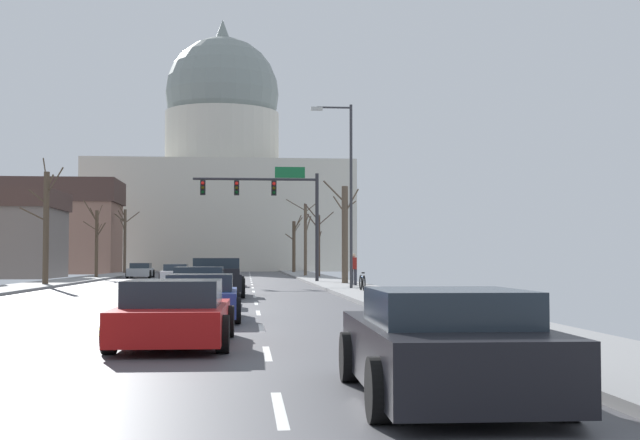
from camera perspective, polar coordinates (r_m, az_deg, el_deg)
ground at (r=38.38m, az=-9.74°, el=-4.89°), size 20.00×180.00×0.20m
signal_gantry at (r=53.19m, az=-3.17°, el=1.47°), size 7.91×0.41×7.21m
street_lamp_right at (r=40.89m, az=1.80°, el=2.63°), size 2.02×0.24×8.91m
capitol_building at (r=108.86m, az=-6.65°, el=2.76°), size 32.43×18.88×32.40m
sedan_near_00 at (r=48.53m, az=-6.75°, el=-3.73°), size 2.21×4.40×1.30m
sedan_near_01 at (r=42.31m, az=-7.15°, el=-3.98°), size 2.14×4.30×1.13m
pickup_truck_near_02 at (r=35.37m, az=-7.03°, el=-3.98°), size 2.41×5.73×1.59m
sedan_near_03 at (r=28.71m, az=-8.14°, el=-4.52°), size 2.01×4.28×1.29m
sedan_near_04 at (r=21.89m, az=-8.04°, el=-5.24°), size 2.06×4.58×1.18m
sedan_near_05 at (r=15.67m, az=-9.81°, el=-6.30°), size 2.13×4.56×1.19m
sedan_near_06 at (r=9.70m, az=8.39°, el=-8.46°), size 2.12×4.43×1.24m
sedan_oncoming_00 at (r=57.84m, az=-9.72°, el=-3.57°), size 2.03×4.66×1.18m
sedan_oncoming_01 at (r=69.24m, az=-12.03°, el=-3.38°), size 2.01×4.25×1.19m
flank_building_02 at (r=89.77m, az=-17.91°, el=-0.40°), size 14.36×8.30×9.51m
bare_tree_00 at (r=66.18m, az=-0.13°, el=-1.58°), size 2.31×2.42×5.78m
bare_tree_01 at (r=49.51m, az=-18.03°, el=-0.30°), size 2.39×1.45×7.15m
bare_tree_02 at (r=48.93m, az=1.68°, el=-0.86°), size 2.06×1.33×5.99m
bare_tree_03 at (r=66.45m, az=-14.87°, el=-1.31°), size 1.59×2.52×5.87m
bare_tree_04 at (r=87.78m, az=-1.77°, el=-1.70°), size 1.90×1.37×5.90m
bare_tree_05 at (r=85.43m, az=-13.06°, el=-1.17°), size 2.54×1.88×6.78m
bare_tree_06 at (r=70.30m, az=-0.99°, el=-1.18°), size 2.71×2.25×6.41m
pedestrian_00 at (r=45.09m, az=2.29°, el=-3.22°), size 0.35×0.34×1.70m
bicycle_parked at (r=37.85m, az=2.88°, el=-4.25°), size 0.12×1.77×0.85m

